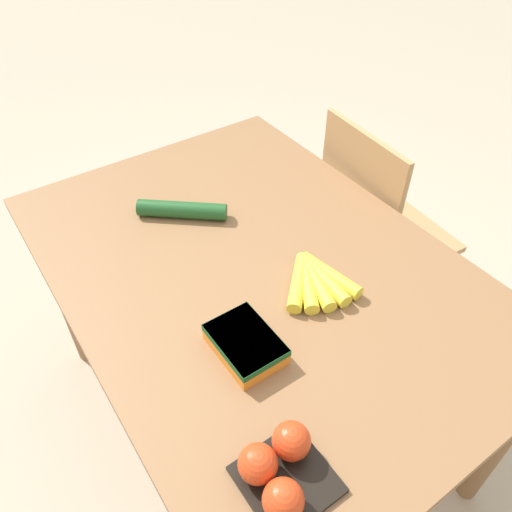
{
  "coord_description": "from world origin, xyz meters",
  "views": [
    {
      "loc": [
        0.78,
        -0.54,
        1.68
      ],
      "look_at": [
        0.0,
        0.0,
        0.8
      ],
      "focal_mm": 35.0,
      "sensor_mm": 36.0,
      "label": 1
    }
  ],
  "objects_px": {
    "chair": "(375,233)",
    "banana_bunch": "(315,279)",
    "carrot_bag": "(245,343)",
    "cucumber_near": "(182,210)",
    "tomato_pack": "(279,470)"
  },
  "relations": [
    {
      "from": "banana_bunch",
      "to": "cucumber_near",
      "type": "distance_m",
      "value": 0.46
    },
    {
      "from": "chair",
      "to": "cucumber_near",
      "type": "relative_size",
      "value": 4.01
    },
    {
      "from": "chair",
      "to": "cucumber_near",
      "type": "distance_m",
      "value": 0.78
    },
    {
      "from": "carrot_bag",
      "to": "tomato_pack",
      "type": "bearing_deg",
      "value": -21.89
    },
    {
      "from": "carrot_bag",
      "to": "cucumber_near",
      "type": "bearing_deg",
      "value": 167.11
    },
    {
      "from": "carrot_bag",
      "to": "banana_bunch",
      "type": "bearing_deg",
      "value": 105.49
    },
    {
      "from": "chair",
      "to": "tomato_pack",
      "type": "height_order",
      "value": "chair"
    },
    {
      "from": "chair",
      "to": "banana_bunch",
      "type": "bearing_deg",
      "value": 121.49
    },
    {
      "from": "banana_bunch",
      "to": "tomato_pack",
      "type": "bearing_deg",
      "value": -46.94
    },
    {
      "from": "banana_bunch",
      "to": "carrot_bag",
      "type": "bearing_deg",
      "value": -74.51
    },
    {
      "from": "carrot_bag",
      "to": "cucumber_near",
      "type": "distance_m",
      "value": 0.52
    },
    {
      "from": "carrot_bag",
      "to": "cucumber_near",
      "type": "height_order",
      "value": "cucumber_near"
    },
    {
      "from": "banana_bunch",
      "to": "tomato_pack",
      "type": "height_order",
      "value": "tomato_pack"
    },
    {
      "from": "carrot_bag",
      "to": "chair",
      "type": "bearing_deg",
      "value": 113.54
    },
    {
      "from": "tomato_pack",
      "to": "chair",
      "type": "bearing_deg",
      "value": 124.08
    }
  ]
}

